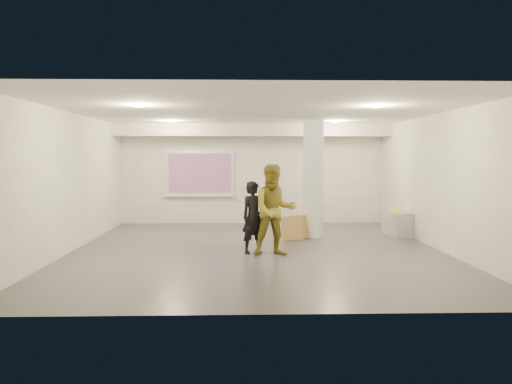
{
  "coord_description": "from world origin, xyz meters",
  "views": [
    {
      "loc": [
        -0.32,
        -10.82,
        2.03
      ],
      "look_at": [
        0.0,
        0.4,
        1.25
      ],
      "focal_mm": 35.0,
      "sensor_mm": 36.0,
      "label": 1
    }
  ],
  "objects_px": {
    "projection_screen": "(200,174)",
    "man": "(274,210)",
    "credenza": "(397,224)",
    "column": "(313,178)",
    "woman": "(254,217)"
  },
  "relations": [
    {
      "from": "projection_screen",
      "to": "credenza",
      "type": "bearing_deg",
      "value": -25.3
    },
    {
      "from": "credenza",
      "to": "man",
      "type": "relative_size",
      "value": 0.57
    },
    {
      "from": "projection_screen",
      "to": "man",
      "type": "relative_size",
      "value": 1.11
    },
    {
      "from": "credenza",
      "to": "woman",
      "type": "xyz_separation_m",
      "value": [
        -3.79,
        -2.3,
        0.45
      ]
    },
    {
      "from": "column",
      "to": "man",
      "type": "relative_size",
      "value": 1.59
    },
    {
      "from": "column",
      "to": "projection_screen",
      "type": "bearing_deg",
      "value": 139.44
    },
    {
      "from": "projection_screen",
      "to": "credenza",
      "type": "xyz_separation_m",
      "value": [
        5.32,
        -2.51,
        -1.21
      ]
    },
    {
      "from": "credenza",
      "to": "man",
      "type": "height_order",
      "value": "man"
    },
    {
      "from": "woman",
      "to": "man",
      "type": "distance_m",
      "value": 0.51
    },
    {
      "from": "credenza",
      "to": "man",
      "type": "distance_m",
      "value": 4.26
    },
    {
      "from": "column",
      "to": "projection_screen",
      "type": "height_order",
      "value": "column"
    },
    {
      "from": "projection_screen",
      "to": "man",
      "type": "distance_m",
      "value": 5.44
    },
    {
      "from": "column",
      "to": "credenza",
      "type": "relative_size",
      "value": 2.8
    },
    {
      "from": "credenza",
      "to": "projection_screen",
      "type": "bearing_deg",
      "value": 149.27
    },
    {
      "from": "man",
      "to": "column",
      "type": "bearing_deg",
      "value": 58.87
    }
  ]
}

